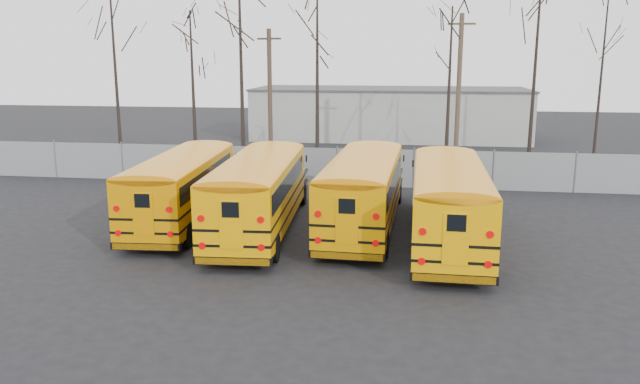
% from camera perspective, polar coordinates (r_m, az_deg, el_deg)
% --- Properties ---
extents(ground, '(120.00, 120.00, 0.00)m').
position_cam_1_polar(ground, '(21.60, -2.18, -5.86)').
color(ground, black).
rests_on(ground, ground).
extents(fence, '(40.00, 0.04, 2.00)m').
position_cam_1_polar(fence, '(32.89, 1.59, 2.30)').
color(fence, gray).
rests_on(fence, ground).
extents(distant_building, '(22.00, 8.00, 4.00)m').
position_cam_1_polar(distant_building, '(52.41, 6.36, 7.11)').
color(distant_building, '#9C9C98').
rests_on(distant_building, ground).
extents(bus_a, '(3.12, 10.61, 2.93)m').
position_cam_1_polar(bus_a, '(25.92, -12.41, 0.88)').
color(bus_a, black).
rests_on(bus_a, ground).
extents(bus_b, '(3.13, 11.05, 3.06)m').
position_cam_1_polar(bus_b, '(24.05, -5.58, 0.41)').
color(bus_b, black).
rests_on(bus_b, ground).
extents(bus_c, '(2.86, 10.91, 3.03)m').
position_cam_1_polar(bus_c, '(24.43, 4.01, 0.59)').
color(bus_c, black).
rests_on(bus_c, ground).
extents(bus_d, '(2.67, 10.98, 3.06)m').
position_cam_1_polar(bus_d, '(22.86, 11.70, -0.42)').
color(bus_d, black).
rests_on(bus_d, ground).
extents(utility_pole_left, '(1.44, 0.47, 8.21)m').
position_cam_1_polar(utility_pole_left, '(36.07, -4.59, 8.32)').
color(utility_pole_left, '#433126').
rests_on(utility_pole_left, ground).
extents(utility_pole_right, '(1.63, 0.29, 9.18)m').
position_cam_1_polar(utility_pole_right, '(38.85, 12.55, 9.09)').
color(utility_pole_right, '#4C3C2B').
rests_on(utility_pole_right, ground).
extents(tree_0, '(0.26, 0.26, 12.70)m').
position_cam_1_polar(tree_0, '(40.54, -18.25, 11.21)').
color(tree_0, black).
rests_on(tree_0, ground).
extents(tree_1, '(0.26, 0.26, 9.41)m').
position_cam_1_polar(tree_1, '(39.83, -11.53, 9.20)').
color(tree_1, black).
rests_on(tree_1, ground).
extents(tree_2, '(0.26, 0.26, 12.82)m').
position_cam_1_polar(tree_2, '(36.32, -7.23, 11.75)').
color(tree_2, black).
rests_on(tree_2, ground).
extents(tree_3, '(0.26, 0.26, 10.50)m').
position_cam_1_polar(tree_3, '(34.33, -0.25, 9.87)').
color(tree_3, black).
rests_on(tree_3, ground).
extents(tree_4, '(0.26, 0.26, 9.26)m').
position_cam_1_polar(tree_4, '(34.48, 11.68, 8.61)').
color(tree_4, black).
rests_on(tree_4, ground).
extents(tree_5, '(0.26, 0.26, 12.74)m').
position_cam_1_polar(tree_5, '(37.85, 19.10, 11.14)').
color(tree_5, black).
rests_on(tree_5, ground).
extents(tree_6, '(0.26, 0.26, 10.76)m').
position_cam_1_polar(tree_6, '(38.06, 24.28, 9.24)').
color(tree_6, black).
rests_on(tree_6, ground).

